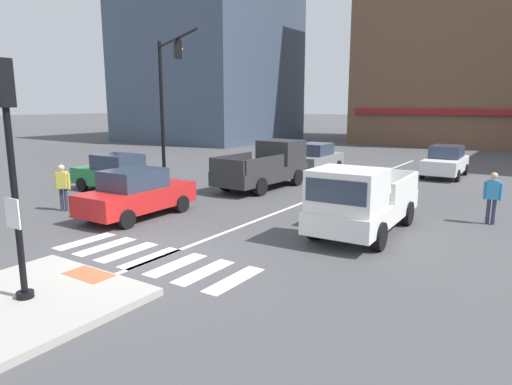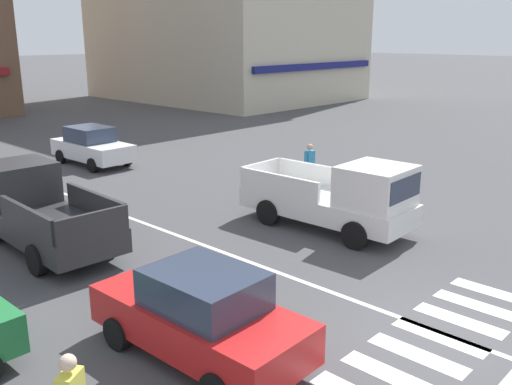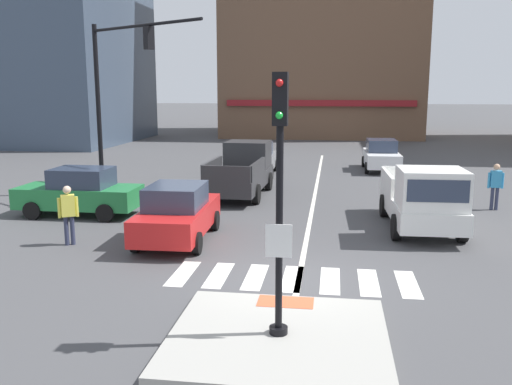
% 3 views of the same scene
% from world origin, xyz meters
% --- Properties ---
extents(ground_plane, '(300.00, 300.00, 0.00)m').
position_xyz_m(ground_plane, '(0.00, 0.00, 0.00)').
color(ground_plane, '#474749').
extents(traffic_island, '(3.74, 3.53, 0.15)m').
position_xyz_m(traffic_island, '(0.00, -3.07, 0.07)').
color(traffic_island, '#A3A099').
rests_on(traffic_island, ground).
extents(tactile_pad_front, '(1.10, 0.60, 0.01)m').
position_xyz_m(tactile_pad_front, '(0.00, -1.66, 0.15)').
color(tactile_pad_front, '#DB5B38').
rests_on(tactile_pad_front, traffic_island).
extents(signal_pole, '(0.44, 0.38, 4.40)m').
position_xyz_m(signal_pole, '(0.00, -3.08, 2.80)').
color(signal_pole, black).
rests_on(signal_pole, traffic_island).
extents(crosswalk_stripe_a, '(0.44, 1.80, 0.01)m').
position_xyz_m(crosswalk_stripe_a, '(-2.58, 0.13, 0.00)').
color(crosswalk_stripe_a, silver).
rests_on(crosswalk_stripe_a, ground).
extents(crosswalk_stripe_b, '(0.44, 1.80, 0.01)m').
position_xyz_m(crosswalk_stripe_b, '(-1.72, 0.13, 0.00)').
color(crosswalk_stripe_b, silver).
rests_on(crosswalk_stripe_b, ground).
extents(crosswalk_stripe_c, '(0.44, 1.80, 0.01)m').
position_xyz_m(crosswalk_stripe_c, '(-0.86, 0.13, 0.00)').
color(crosswalk_stripe_c, silver).
rests_on(crosswalk_stripe_c, ground).
extents(crosswalk_stripe_d, '(0.44, 1.80, 0.01)m').
position_xyz_m(crosswalk_stripe_d, '(0.00, 0.13, 0.00)').
color(crosswalk_stripe_d, silver).
rests_on(crosswalk_stripe_d, ground).
extents(crosswalk_stripe_e, '(0.44, 1.80, 0.01)m').
position_xyz_m(crosswalk_stripe_e, '(0.86, 0.13, 0.00)').
color(crosswalk_stripe_e, silver).
rests_on(crosswalk_stripe_e, ground).
extents(crosswalk_stripe_f, '(0.44, 1.80, 0.01)m').
position_xyz_m(crosswalk_stripe_f, '(1.72, 0.13, 0.00)').
color(crosswalk_stripe_f, silver).
rests_on(crosswalk_stripe_f, ground).
extents(crosswalk_stripe_g, '(0.44, 1.80, 0.01)m').
position_xyz_m(crosswalk_stripe_g, '(2.58, 0.13, 0.00)').
color(crosswalk_stripe_g, silver).
rests_on(crosswalk_stripe_g, ground).
extents(lane_centre_line, '(0.14, 28.00, 0.01)m').
position_xyz_m(lane_centre_line, '(0.15, 10.00, 0.00)').
color(lane_centre_line, silver).
rests_on(lane_centre_line, ground).
extents(traffic_light_mast, '(5.17, 3.24, 6.76)m').
position_xyz_m(traffic_light_mast, '(-7.49, 8.61, 4.50)').
color(traffic_light_mast, black).
rests_on(traffic_light_mast, ground).
extents(building_corner_left, '(17.97, 14.54, 19.24)m').
position_xyz_m(building_corner_left, '(-0.35, 41.76, 9.64)').
color(building_corner_left, brown).
rests_on(building_corner_left, ground).
extents(building_corner_right, '(15.44, 14.98, 16.66)m').
position_xyz_m(building_corner_right, '(-23.03, 30.77, 8.35)').
color(building_corner_right, '#3D4C60').
rests_on(building_corner_right, ground).
extents(car_red_westbound_near, '(1.93, 4.14, 1.64)m').
position_xyz_m(car_red_westbound_near, '(-3.49, 2.88, 0.81)').
color(car_red_westbound_near, red).
rests_on(car_red_westbound_near, ground).
extents(car_white_eastbound_distant, '(1.89, 4.12, 1.64)m').
position_xyz_m(car_white_eastbound_distant, '(3.40, 17.76, 0.81)').
color(car_white_eastbound_distant, white).
rests_on(car_white_eastbound_distant, ground).
extents(car_green_cross_left, '(4.10, 1.86, 1.64)m').
position_xyz_m(car_green_cross_left, '(-7.70, 5.54, 0.81)').
color(car_green_cross_left, '#237A3D').
rests_on(car_green_cross_left, ground).
extents(car_grey_westbound_distant, '(1.93, 4.14, 1.64)m').
position_xyz_m(car_grey_westbound_distant, '(-2.95, 15.37, 0.81)').
color(car_grey_westbound_distant, slate).
rests_on(car_grey_westbound_distant, ground).
extents(pickup_truck_white_eastbound_mid, '(2.17, 5.15, 2.08)m').
position_xyz_m(pickup_truck_white_eastbound_mid, '(3.58, 4.95, 0.98)').
color(pickup_truck_white_eastbound_mid, white).
rests_on(pickup_truck_white_eastbound_mid, ground).
extents(pickup_truck_charcoal_westbound_far, '(2.21, 5.17, 2.08)m').
position_xyz_m(pickup_truck_charcoal_westbound_far, '(-2.81, 10.14, 0.98)').
color(pickup_truck_charcoal_westbound_far, '#2D2D30').
rests_on(pickup_truck_charcoal_westbound_far, ground).
extents(pedestrian_at_curb_left, '(0.49, 0.37, 1.67)m').
position_xyz_m(pedestrian_at_curb_left, '(-6.35, 2.04, 0.98)').
color(pedestrian_at_curb_left, '#2D334C').
rests_on(pedestrian_at_curb_left, ground).
extents(pedestrian_waiting_far_side, '(0.55, 0.23, 1.67)m').
position_xyz_m(pedestrian_waiting_far_side, '(6.62, 8.41, 0.98)').
color(pedestrian_waiting_far_side, '#2D334C').
rests_on(pedestrian_waiting_far_side, ground).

